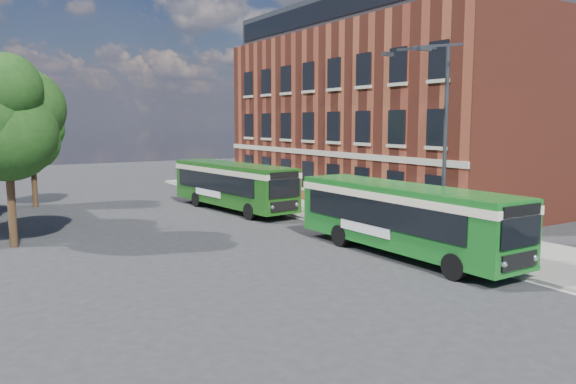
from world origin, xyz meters
TOP-DOWN VIEW (x-y plane):
  - ground at (0.00, 0.00)m, footprint 120.00×120.00m
  - pavement at (7.00, 8.00)m, footprint 6.00×48.00m
  - kerb_line at (3.95, 8.00)m, footprint 0.12×48.00m
  - brick_office at (14.00, 12.00)m, footprint 12.10×26.00m
  - street_lamp at (4.84, -2.00)m, footprint 2.96×2.38m
  - bus_stop_sign at (5.60, -4.20)m, footprint 0.35×0.08m
  - bus_front at (2.87, -1.98)m, footprint 2.88×11.51m
  - bus_rear at (2.05, 13.02)m, footprint 3.70×11.46m
  - pedestrian_a at (5.74, -6.00)m, footprint 0.68×0.63m
  - pedestrian_b at (7.35, -3.57)m, footprint 0.78×0.64m
  - tree_left at (-11.16, 8.45)m, footprint 5.12×4.87m
  - tree_right at (-8.65, 21.37)m, footprint 4.22×4.01m

SIDE VIEW (x-z plane):
  - ground at x=0.00m, z-range 0.00..0.00m
  - kerb_line at x=3.95m, z-range 0.00..0.01m
  - pavement at x=7.00m, z-range 0.00..0.15m
  - pedestrian_b at x=7.35m, z-range 0.15..1.60m
  - pedestrian_a at x=5.74m, z-range 0.15..1.70m
  - bus_stop_sign at x=5.60m, z-range 0.25..2.77m
  - bus_rear at x=2.05m, z-range 0.32..3.34m
  - bus_front at x=2.87m, z-range 0.32..3.34m
  - street_lamp at x=4.84m, z-range 0.29..9.29m
  - tree_right at x=-8.65m, z-range 1.27..8.40m
  - tree_left at x=-11.16m, z-range 1.54..10.20m
  - brick_office at x=14.00m, z-range -0.13..14.07m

